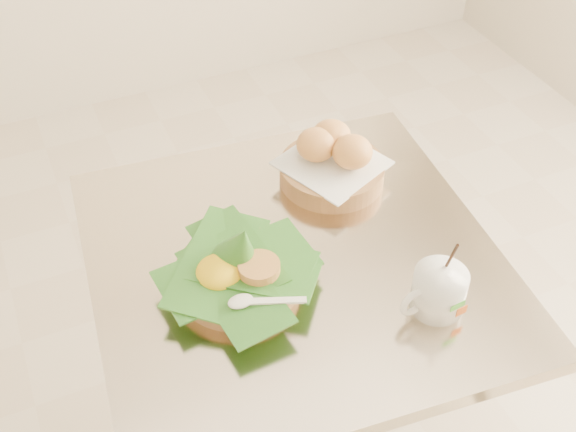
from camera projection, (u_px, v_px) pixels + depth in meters
name	position (u px, v px, depth m)	size (l,w,h in m)	color
cafe_table	(293.00, 335.00, 1.41)	(0.76, 0.76, 0.75)	gray
rice_basket	(237.00, 269.00, 1.19)	(0.26, 0.26, 0.13)	#A57C46
bread_basket	(332.00, 161.00, 1.39)	(0.23, 0.23, 0.11)	#A57C46
coffee_mug	(438.00, 290.00, 1.15)	(0.12, 0.09, 0.15)	white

